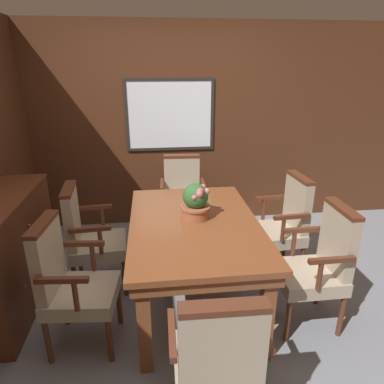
# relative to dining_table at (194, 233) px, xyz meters

# --- Properties ---
(ground_plane) EXTENTS (14.00, 14.00, 0.00)m
(ground_plane) POSITION_rel_dining_table_xyz_m (-0.03, -0.12, -0.68)
(ground_plane) COLOR gray
(wall_back) EXTENTS (7.20, 0.08, 2.45)m
(wall_back) POSITION_rel_dining_table_xyz_m (-0.03, 1.71, 0.55)
(wall_back) COLOR #4C2816
(wall_back) RESTS_ON ground_plane
(dining_table) EXTENTS (1.04, 1.56, 0.78)m
(dining_table) POSITION_rel_dining_table_xyz_m (0.00, 0.00, 0.00)
(dining_table) COLOR brown
(dining_table) RESTS_ON ground_plane
(chair_head_near) EXTENTS (0.50, 0.50, 1.01)m
(chair_head_near) POSITION_rel_dining_table_xyz_m (-0.03, -1.18, -0.13)
(chair_head_near) COLOR #562B19
(chair_head_near) RESTS_ON ground_plane
(chair_left_far) EXTENTS (0.52, 0.52, 1.01)m
(chair_left_far) POSITION_rel_dining_table_xyz_m (-0.91, 0.32, -0.13)
(chair_left_far) COLOR #562B19
(chair_left_far) RESTS_ON ground_plane
(chair_head_far) EXTENTS (0.51, 0.51, 1.01)m
(chair_head_far) POSITION_rel_dining_table_xyz_m (0.01, 1.16, -0.13)
(chair_head_far) COLOR #562B19
(chair_head_far) RESTS_ON ground_plane
(chair_right_far) EXTENTS (0.52, 0.52, 1.01)m
(chair_right_far) POSITION_rel_dining_table_xyz_m (0.92, 0.37, -0.13)
(chair_right_far) COLOR #562B19
(chair_right_far) RESTS_ON ground_plane
(chair_left_near) EXTENTS (0.52, 0.53, 1.01)m
(chair_left_near) POSITION_rel_dining_table_xyz_m (-0.94, -0.37, -0.13)
(chair_left_near) COLOR #562B19
(chair_left_near) RESTS_ON ground_plane
(chair_right_near) EXTENTS (0.49, 0.50, 1.01)m
(chair_right_near) POSITION_rel_dining_table_xyz_m (0.93, -0.35, -0.13)
(chair_right_near) COLOR #562B19
(chair_right_near) RESTS_ON ground_plane
(potted_plant) EXTENTS (0.25, 0.25, 0.30)m
(potted_plant) POSITION_rel_dining_table_xyz_m (0.02, 0.08, 0.24)
(potted_plant) COLOR #9E5638
(potted_plant) RESTS_ON dining_table
(sideboard_cabinet) EXTENTS (0.43, 1.32, 0.99)m
(sideboard_cabinet) POSITION_rel_dining_table_xyz_m (-1.54, 0.13, -0.18)
(sideboard_cabinet) COLOR #512816
(sideboard_cabinet) RESTS_ON ground_plane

